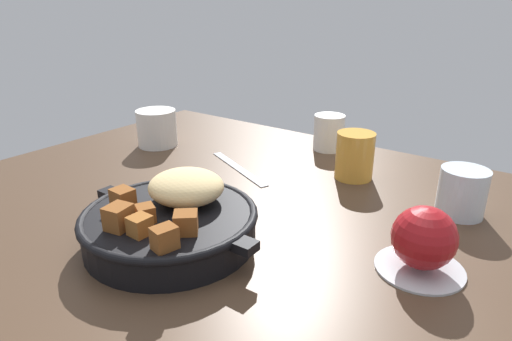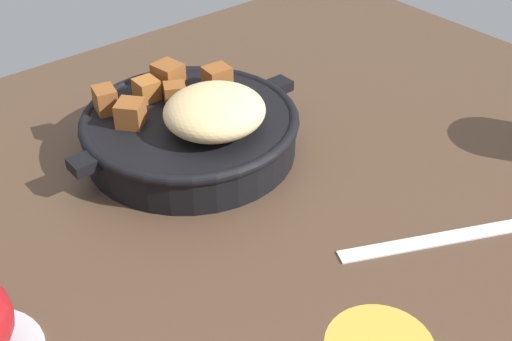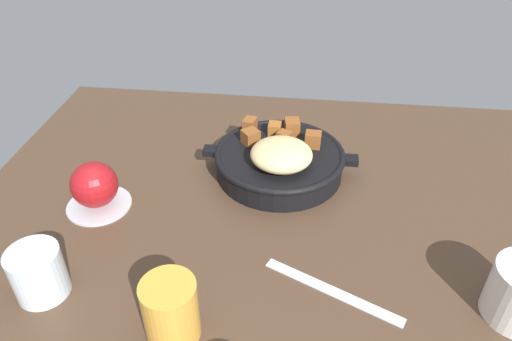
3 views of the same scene
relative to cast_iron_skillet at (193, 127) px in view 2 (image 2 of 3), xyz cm
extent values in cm
cube|color=#473323|center=(0.07, 11.97, -4.46)|extent=(102.90, 84.81, 2.40)
cylinder|color=black|center=(0.05, -0.37, -1.04)|extent=(22.70, 22.70, 4.44)
torus|color=black|center=(0.05, -0.37, 0.83)|extent=(23.45, 23.45, 1.20)
cube|color=black|center=(12.61, -0.37, 0.52)|extent=(2.64, 2.40, 1.20)
cube|color=black|center=(-12.51, -0.37, 0.52)|extent=(2.64, 2.40, 1.20)
ellipsoid|color=#DBBC7F|center=(-0.46, 3.50, 3.36)|extent=(10.57, 10.12, 4.35)
cube|color=brown|center=(-0.46, -3.83, 2.27)|extent=(3.05, 2.98, 2.16)
cube|color=brown|center=(-5.69, -3.11, 2.59)|extent=(2.97, 2.62, 2.81)
cube|color=brown|center=(5.65, -2.88, 2.49)|extent=(3.82, 3.80, 2.61)
cube|color=#935623|center=(1.53, -6.40, 2.36)|extent=(2.42, 2.52, 2.35)
cube|color=brown|center=(6.30, -6.92, 2.54)|extent=(2.74, 3.13, 2.70)
cube|color=brown|center=(-1.68, -6.91, 2.69)|extent=(3.16, 3.42, 3.01)
cube|color=silver|center=(-9.35, 26.37, -3.08)|extent=(19.00, 9.98, 0.36)
camera|label=1|loc=(39.68, -35.59, 27.55)|focal=30.87mm
camera|label=2|loc=(33.22, 50.99, 37.57)|focal=46.66mm
camera|label=3|loc=(-4.22, 70.20, 47.91)|focal=33.31mm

